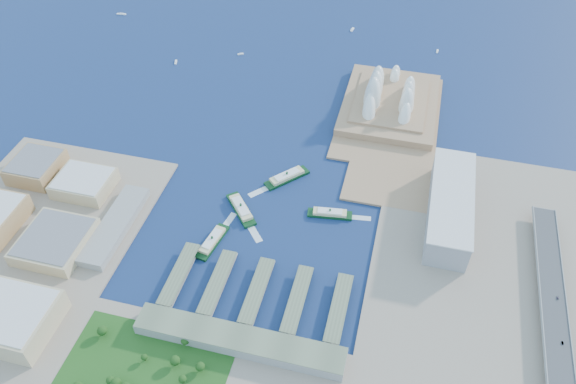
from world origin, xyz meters
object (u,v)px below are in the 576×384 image
(ferry_b, at_px, (287,176))
(ferry_c, at_px, (212,240))
(ferry_a, at_px, (241,207))
(opera_house, at_px, (392,90))
(car_b, at_px, (563,343))
(ferry_d, at_px, (330,212))
(toaster_building, at_px, (450,207))
(car_c, at_px, (558,298))

(ferry_b, relative_size, ferry_c, 1.09)
(ferry_a, bearing_deg, opera_house, 19.54)
(ferry_b, height_order, ferry_c, ferry_b)
(car_b, bearing_deg, ferry_d, -26.56)
(ferry_a, height_order, car_b, car_b)
(ferry_c, xyz_separation_m, ferry_d, (117.06, 73.68, -0.24))
(toaster_building, xyz_separation_m, ferry_a, (-233.12, -45.70, -15.00))
(ferry_b, bearing_deg, ferry_c, -71.79)
(toaster_building, height_order, car_c, toaster_building)
(ferry_c, xyz_separation_m, car_c, (357.37, 4.85, 10.35))
(toaster_building, bearing_deg, ferry_c, -157.89)
(opera_house, bearing_deg, ferry_a, -120.22)
(ferry_c, relative_size, car_b, 14.56)
(ferry_a, relative_size, ferry_c, 1.08)
(car_b, bearing_deg, ferry_a, -16.55)
(ferry_d, distance_m, car_b, 268.88)
(ferry_a, bearing_deg, ferry_b, 19.62)
(ferry_d, height_order, car_b, car_b)
(ferry_a, relative_size, ferry_b, 0.99)
(ferry_c, distance_m, ferry_d, 138.31)
(ferry_d, distance_m, car_c, 250.20)
(opera_house, xyz_separation_m, ferry_a, (-143.12, -245.70, -26.50))
(ferry_b, relative_size, ferry_d, 1.14)
(toaster_building, height_order, ferry_a, toaster_building)
(toaster_building, height_order, car_b, toaster_building)
(ferry_b, bearing_deg, ferry_d, 5.18)
(toaster_building, distance_m, car_c, 145.36)
(ferry_b, height_order, ferry_d, ferry_b)
(ferry_a, relative_size, car_c, 13.86)
(opera_house, distance_m, ferry_c, 341.09)
(car_c, bearing_deg, car_b, 90.00)
(ferry_b, bearing_deg, car_c, 21.09)
(opera_house, height_order, ferry_c, opera_house)
(ferry_a, relative_size, ferry_d, 1.13)
(car_b, bearing_deg, ferry_b, -28.91)
(toaster_building, relative_size, ferry_d, 3.01)
(ferry_d, bearing_deg, car_c, -113.23)
(opera_house, xyz_separation_m, ferry_b, (-104.75, -179.61, -26.43))
(opera_house, height_order, car_b, opera_house)
(ferry_c, relative_size, car_c, 12.88)
(ferry_a, xyz_separation_m, car_b, (342.12, -101.65, 9.97))
(ferry_b, distance_m, car_c, 325.45)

